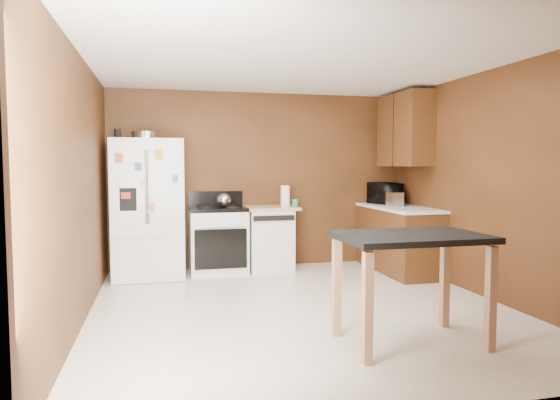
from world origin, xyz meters
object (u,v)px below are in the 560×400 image
object	(u,v)px
microwave	(385,194)
refrigerator	(148,209)
kettle	(224,200)
island	(411,252)
green_canister	(295,202)
dishwasher	(269,238)
paper_towel	(285,196)
gas_range	(218,239)
pen_cup	(117,134)
toaster	(395,199)
roasting_pan	(146,135)

from	to	relation	value
microwave	refrigerator	world-z (taller)	refrigerator
kettle	island	size ratio (longest dim) A/B	0.16
green_canister	dishwasher	xyz separation A→B (m)	(-0.38, -0.05, -0.49)
microwave	dishwasher	xyz separation A→B (m)	(-1.72, 0.04, -0.59)
paper_towel	dishwasher	bearing A→B (deg)	154.99
island	refrigerator	bearing A→B (deg)	125.28
kettle	gas_range	distance (m)	0.55
pen_cup	gas_range	size ratio (longest dim) A/B	0.11
toaster	microwave	world-z (taller)	microwave
toaster	microwave	distance (m)	0.40
roasting_pan	dishwasher	xyz separation A→B (m)	(1.64, 0.11, -1.39)
green_canister	pen_cup	bearing A→B (deg)	-175.40
green_canister	microwave	world-z (taller)	microwave
refrigerator	dishwasher	distance (m)	1.69
roasting_pan	pen_cup	size ratio (longest dim) A/B	3.07
microwave	refrigerator	bearing A→B (deg)	77.30
kettle	paper_towel	size ratio (longest dim) A/B	0.65
kettle	dishwasher	distance (m)	0.85
kettle	gas_range	world-z (taller)	gas_range
kettle	gas_range	bearing A→B (deg)	133.03
dishwasher	island	bearing A→B (deg)	-80.68
paper_towel	pen_cup	bearing A→B (deg)	-178.74
pen_cup	gas_range	bearing A→B (deg)	5.43
roasting_pan	dishwasher	bearing A→B (deg)	3.73
paper_towel	green_canister	world-z (taller)	paper_towel
roasting_pan	pen_cup	bearing A→B (deg)	-173.81
green_canister	toaster	distance (m)	1.39
kettle	green_canister	distance (m)	1.04
roasting_pan	paper_towel	size ratio (longest dim) A/B	1.26
green_canister	refrigerator	world-z (taller)	refrigerator
pen_cup	toaster	world-z (taller)	pen_cup
dishwasher	paper_towel	bearing A→B (deg)	-25.01
roasting_pan	pen_cup	distance (m)	0.35
pen_cup	toaster	distance (m)	3.79
paper_towel	green_canister	size ratio (longest dim) A/B	3.04
refrigerator	kettle	bearing A→B (deg)	-1.16
pen_cup	island	size ratio (longest dim) A/B	0.10
island	toaster	bearing A→B (deg)	66.21
microwave	refrigerator	distance (m)	3.36
pen_cup	refrigerator	world-z (taller)	pen_cup
toaster	dishwasher	world-z (taller)	toaster
refrigerator	toaster	bearing A→B (deg)	-6.15
green_canister	toaster	size ratio (longest dim) A/B	0.37
gas_range	island	size ratio (longest dim) A/B	0.93
kettle	refrigerator	xyz separation A→B (m)	(-0.99, 0.02, -0.10)
kettle	toaster	size ratio (longest dim) A/B	0.73
refrigerator	paper_towel	bearing A→B (deg)	-0.36
roasting_pan	paper_towel	distance (m)	2.02
roasting_pan	dishwasher	size ratio (longest dim) A/B	0.42
dishwasher	island	world-z (taller)	island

